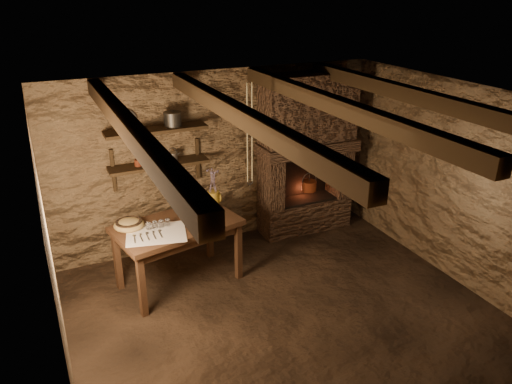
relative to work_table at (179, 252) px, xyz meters
name	(u,v)px	position (x,y,z in m)	size (l,w,h in m)	color
floor	(285,314)	(0.87, -1.10, -0.44)	(4.50, 4.50, 0.00)	black
back_wall	(218,159)	(0.87, 0.90, 0.76)	(4.50, 0.04, 2.40)	brown
front_wall	(425,332)	(0.87, -3.10, 0.76)	(4.50, 0.04, 2.40)	brown
left_wall	(53,265)	(-1.38, -1.10, 0.76)	(0.04, 4.00, 2.40)	brown
right_wall	(454,183)	(3.12, -1.10, 0.76)	(0.04, 4.00, 2.40)	brown
ceiling	(291,101)	(0.87, -1.10, 1.96)	(4.50, 4.00, 0.04)	black
beam_far_left	(129,128)	(-0.63, -1.10, 1.87)	(0.14, 3.95, 0.16)	black
beam_mid_left	(241,116)	(0.37, -1.10, 1.87)	(0.14, 3.95, 0.16)	black
beam_mid_right	(336,105)	(1.37, -1.10, 1.87)	(0.14, 3.95, 0.16)	black
beam_far_right	(416,96)	(2.37, -1.10, 1.87)	(0.14, 3.95, 0.16)	black
shelf_lower	(159,165)	(0.02, 0.74, 0.86)	(1.25, 0.30, 0.04)	black
shelf_upper	(156,130)	(0.02, 0.74, 1.31)	(1.25, 0.30, 0.04)	black
hearth	(307,150)	(2.12, 0.67, 0.79)	(1.43, 0.51, 2.30)	#37241B
work_table	(179,252)	(0.00, 0.00, 0.00)	(1.56, 1.09, 0.81)	#311D11
linen_cloth	(156,233)	(-0.28, -0.15, 0.38)	(0.66, 0.53, 0.01)	silver
pewter_cutlery_row	(157,233)	(-0.28, -0.17, 0.39)	(0.55, 0.21, 0.01)	gray
drinking_glasses	(155,225)	(-0.26, -0.02, 0.42)	(0.21, 0.06, 0.08)	silver
stoneware_jug	(213,192)	(0.55, 0.23, 0.59)	(0.19, 0.19, 0.51)	olive
wooden_bowl	(129,225)	(-0.53, 0.12, 0.42)	(0.35, 0.35, 0.12)	olive
iron_stockpot	(173,120)	(0.23, 0.74, 1.41)	(0.21, 0.21, 0.16)	#33302D
tin_pan	(127,120)	(-0.30, 0.84, 1.45)	(0.24, 0.24, 0.03)	gray
small_kettle	(173,157)	(0.20, 0.74, 0.94)	(0.17, 0.12, 0.18)	gray
rusty_tin	(138,163)	(-0.24, 0.74, 0.93)	(0.08, 0.08, 0.08)	#5D2112
red_pot	(309,185)	(2.15, 0.62, 0.27)	(0.24, 0.23, 0.54)	maroon
hanging_ropes	(250,134)	(0.92, -0.05, 1.36)	(0.08, 0.08, 1.20)	#C9BD8E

